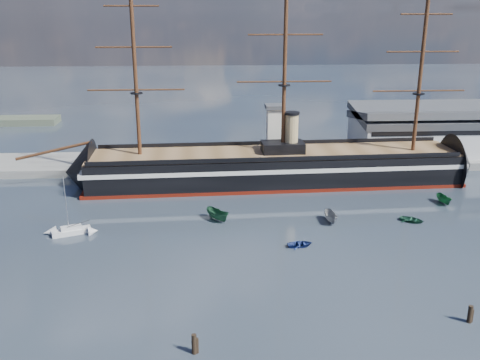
{
  "coord_description": "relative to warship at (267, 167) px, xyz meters",
  "views": [
    {
      "loc": [
        -14.27,
        -63.43,
        40.88
      ],
      "look_at": [
        -8.37,
        35.0,
        9.0
      ],
      "focal_mm": 40.0,
      "sensor_mm": 36.0,
      "label": 1
    }
  ],
  "objects": [
    {
      "name": "ground",
      "position": [
        0.34,
        -20.0,
        -4.04
      ],
      "size": [
        600.0,
        600.0,
        0.0
      ],
      "primitive_type": "plane",
      "color": "#1C2430",
      "rests_on": "ground"
    },
    {
      "name": "quay",
      "position": [
        10.34,
        16.0,
        -4.04
      ],
      "size": [
        180.0,
        18.0,
        2.0
      ],
      "primitive_type": "cube",
      "color": "slate",
      "rests_on": "ground"
    },
    {
      "name": "warehouse",
      "position": [
        58.34,
        20.0,
        3.95
      ],
      "size": [
        63.0,
        21.0,
        11.6
      ],
      "color": "#B7BABC",
      "rests_on": "ground"
    },
    {
      "name": "quay_tower",
      "position": [
        3.34,
        13.0,
        5.72
      ],
      "size": [
        5.0,
        5.0,
        15.0
      ],
      "color": "silver",
      "rests_on": "ground"
    },
    {
      "name": "warship",
      "position": [
        0.0,
        0.0,
        0.0
      ],
      "size": [
        113.18,
        19.7,
        53.94
      ],
      "rotation": [
        0.0,
        0.0,
        0.04
      ],
      "color": "black",
      "rests_on": "ground"
    },
    {
      "name": "sailboat",
      "position": [
        -40.23,
        -28.55,
        -3.31
      ],
      "size": [
        7.44,
        4.54,
        11.47
      ],
      "rotation": [
        0.0,
        0.0,
        0.37
      ],
      "color": "silver",
      "rests_on": "ground"
    },
    {
      "name": "motorboat_a",
      "position": [
        -12.41,
        -23.42,
        -4.04
      ],
      "size": [
        7.42,
        6.58,
        2.92
      ],
      "primitive_type": "imported",
      "rotation": [
        0.0,
        0.0,
        0.66
      ],
      "color": "#26583A",
      "rests_on": "ground"
    },
    {
      "name": "motorboat_b",
      "position": [
        2.1,
        -36.63,
        -4.04
      ],
      "size": [
        1.54,
        2.97,
        1.32
      ],
      "primitive_type": "imported",
      "rotation": [
        0.0,
        0.0,
        1.72
      ],
      "color": "navy",
      "rests_on": "ground"
    },
    {
      "name": "motorboat_c",
      "position": [
        10.12,
        -25.77,
        -4.04
      ],
      "size": [
        6.65,
        2.7,
        2.62
      ],
      "primitive_type": "imported",
      "rotation": [
        0.0,
        0.0,
        0.05
      ],
      "color": "slate",
      "rests_on": "ground"
    },
    {
      "name": "motorboat_e",
      "position": [
        26.33,
        -26.49,
        -4.04
      ],
      "size": [
        2.65,
        3.06,
        1.36
      ],
      "primitive_type": "imported",
      "rotation": [
        0.0,
        0.0,
        0.95
      ],
      "color": "#153D2C",
      "rests_on": "ground"
    },
    {
      "name": "motorboat_f",
      "position": [
        37.1,
        -16.79,
        -4.04
      ],
      "size": [
        6.16,
        2.85,
        2.38
      ],
      "primitive_type": "imported",
      "rotation": [
        0.0,
        0.0,
        0.11
      ],
      "color": "#1A5A31",
      "rests_on": "ground"
    },
    {
      "name": "piling_near_left",
      "position": [
        -16.21,
        -66.74,
        -4.04
      ],
      "size": [
        0.64,
        0.64,
        3.38
      ],
      "primitive_type": "cylinder",
      "color": "black",
      "rests_on": "ground"
    },
    {
      "name": "piling_near_right",
      "position": [
        21.02,
        -62.13,
        -4.04
      ],
      "size": [
        0.64,
        0.64,
        3.25
      ],
      "primitive_type": "cylinder",
      "color": "black",
      "rests_on": "ground"
    }
  ]
}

